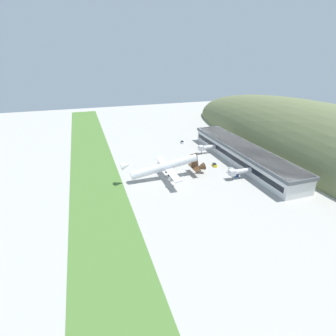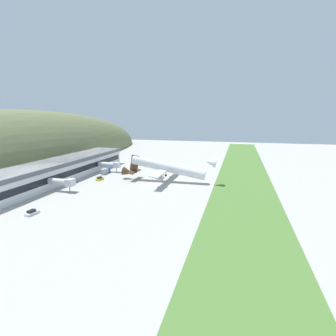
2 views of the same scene
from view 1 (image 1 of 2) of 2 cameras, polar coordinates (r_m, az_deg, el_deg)
ground_plane at (r=144.14m, az=-0.07°, el=-0.92°), size 412.21×412.21×0.00m
grass_strip_foreground at (r=138.20m, az=-15.40°, el=-2.94°), size 370.99×25.30×0.08m
hill_backdrop at (r=180.93m, az=30.96°, el=0.79°), size 316.57×61.12×68.23m
terminal_building at (r=162.98m, az=15.91°, el=3.18°), size 94.94×17.14×9.62m
jetway_0 at (r=172.35m, az=8.27°, el=4.45°), size 3.38×11.49×5.43m
jetway_1 at (r=140.08m, az=15.16°, el=-0.76°), size 3.38×12.60×5.43m
cargo_airplane at (r=134.88m, az=-0.42°, el=0.31°), size 34.01×45.57×11.60m
service_car_0 at (r=154.01m, az=10.08°, el=0.64°), size 4.46×2.29×1.65m
service_car_1 at (r=192.04m, az=3.10°, el=5.62°), size 4.62×2.12×1.58m
fuel_truck at (r=145.08m, az=14.07°, el=-0.89°), size 7.23×2.32×2.88m
traffic_cone_0 at (r=145.09m, az=7.77°, el=-0.86°), size 0.52×0.52×0.58m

